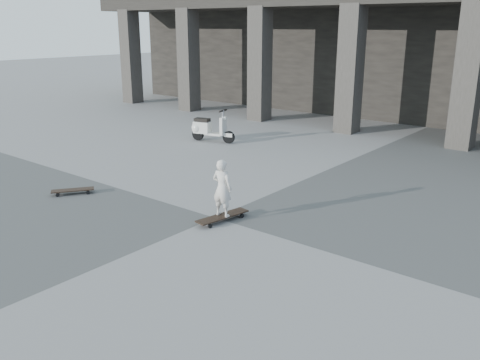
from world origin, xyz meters
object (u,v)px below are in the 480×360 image
Objects in this scene: longboard at (222,217)px; scooter at (206,128)px; skateboard_spare at (73,191)px; child at (222,188)px.

longboard is 0.78× the size of scooter.
scooter reaches higher than longboard.
skateboard_spare is 0.59× the size of scooter.
child reaches higher than longboard.
longboard is 6.61m from scooter.
skateboard_spare is 0.79× the size of child.
child is at bearing -58.82° from scooter.
skateboard_spare is at bearing 6.45° from child.
child is (3.41, 0.80, 0.54)m from skateboard_spare.
longboard reaches higher than skateboard_spare.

